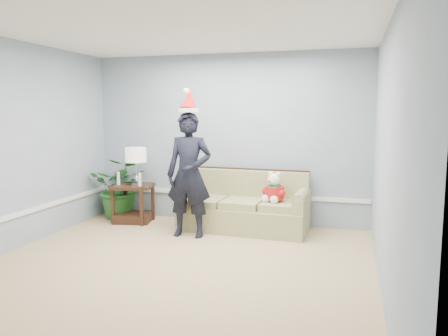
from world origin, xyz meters
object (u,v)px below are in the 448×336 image
Objects in this scene: table_lamp at (136,156)px; houseplant at (121,188)px; side_table at (133,207)px; sofa at (244,208)px; man at (189,175)px; teddy_bear at (274,191)px.

houseplant is at bearing 154.34° from table_lamp.
side_table is at bearing -163.20° from table_lamp.
side_table is (-1.84, -0.08, -0.08)m from sofa.
teddy_bear is at bearing 19.47° from man.
teddy_bear is (0.48, -0.11, 0.32)m from sofa.
side_table is at bearing -174.97° from sofa.
houseplant is at bearing 179.22° from sofa.
man reaches higher than sofa.
sofa is 1.06m from man.
houseplant is at bearing -163.31° from teddy_bear.
teddy_bear is (1.14, 0.49, -0.26)m from man.
sofa is 1.09× the size of man.
houseplant reaches higher than side_table.
sofa is 4.28× the size of teddy_bear.
man reaches higher than houseplant.
sofa is 1.84m from side_table.
table_lamp reaches higher than houseplant.
sofa is 1.93m from table_lamp.
houseplant is at bearing 147.79° from side_table.
man is (-0.67, -0.59, 0.58)m from sofa.
sofa is 2.18m from houseplant.
side_table is 1.44m from man.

